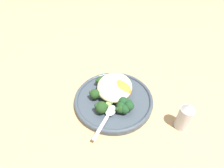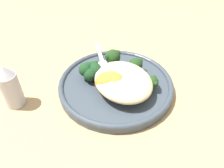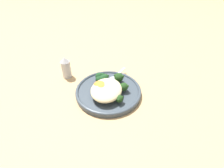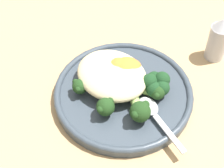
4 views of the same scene
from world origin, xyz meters
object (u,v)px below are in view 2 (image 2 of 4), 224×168
at_px(quinoa_mound, 123,81).
at_px(broccoli_stalk_3, 96,69).
at_px(kale_tuft, 91,70).
at_px(sweet_potato_chunk_3, 106,81).
at_px(sweet_potato_chunk_1, 115,84).
at_px(spoon, 103,63).
at_px(salt_shaker, 10,87).
at_px(broccoli_stalk_1, 131,68).
at_px(broccoli_stalk_2, 112,61).
at_px(broccoli_stalk_0, 143,82).
at_px(plate, 116,85).
at_px(sweet_potato_chunk_0, 111,82).
at_px(sweet_potato_chunk_2, 117,83).

xyz_separation_m(quinoa_mound, broccoli_stalk_3, (0.07, 0.02, -0.01)).
bearing_deg(kale_tuft, sweet_potato_chunk_3, -169.55).
bearing_deg(sweet_potato_chunk_3, broccoli_stalk_3, -5.11).
height_order(sweet_potato_chunk_1, spoon, sweet_potato_chunk_1).
bearing_deg(sweet_potato_chunk_1, quinoa_mound, -101.25).
relative_size(sweet_potato_chunk_1, salt_shaker, 0.59).
relative_size(broccoli_stalk_1, broccoli_stalk_2, 1.19).
height_order(broccoli_stalk_0, broccoli_stalk_3, same).
bearing_deg(spoon, salt_shaker, 109.13).
bearing_deg(broccoli_stalk_2, salt_shaker, 120.14).
relative_size(broccoli_stalk_1, sweet_potato_chunk_3, 2.12).
xyz_separation_m(plate, sweet_potato_chunk_3, (-0.01, 0.03, 0.03)).
xyz_separation_m(broccoli_stalk_1, sweet_potato_chunk_1, (-0.03, 0.06, 0.00)).
bearing_deg(broccoli_stalk_2, broccoli_stalk_1, -115.43).
bearing_deg(sweet_potato_chunk_0, salt_shaker, 64.38).
bearing_deg(sweet_potato_chunk_2, sweet_potato_chunk_0, 40.22).
height_order(broccoli_stalk_0, spoon, broccoli_stalk_0).
xyz_separation_m(broccoli_stalk_0, sweet_potato_chunk_1, (0.02, 0.06, 0.01)).
bearing_deg(broccoli_stalk_2, quinoa_mound, -160.20).
bearing_deg(quinoa_mound, broccoli_stalk_1, -52.06).
bearing_deg(sweet_potato_chunk_1, broccoli_stalk_3, 5.36).
bearing_deg(sweet_potato_chunk_0, quinoa_mound, -111.96).
relative_size(sweet_potato_chunk_2, kale_tuft, 1.08).
distance_m(broccoli_stalk_1, sweet_potato_chunk_1, 0.07).
bearing_deg(broccoli_stalk_3, broccoli_stalk_2, -97.71).
distance_m(plate, sweet_potato_chunk_1, 0.04).
relative_size(sweet_potato_chunk_0, sweet_potato_chunk_1, 1.08).
xyz_separation_m(quinoa_mound, sweet_potato_chunk_0, (0.01, 0.02, 0.00)).
bearing_deg(kale_tuft, broccoli_stalk_3, -78.17).
relative_size(plate, sweet_potato_chunk_2, 4.52).
bearing_deg(spoon, kale_tuft, 139.80).
distance_m(plate, broccoli_stalk_0, 0.06).
distance_m(plate, kale_tuft, 0.06).
relative_size(quinoa_mound, broccoli_stalk_1, 1.24).
bearing_deg(sweet_potato_chunk_0, broccoli_stalk_3, 1.70).
xyz_separation_m(broccoli_stalk_0, broccoli_stalk_1, (0.05, -0.01, 0.00)).
height_order(plate, kale_tuft, kale_tuft).
distance_m(plate, sweet_potato_chunk_3, 0.04).
bearing_deg(plate, broccoli_stalk_1, -81.14).
height_order(broccoli_stalk_0, sweet_potato_chunk_3, sweet_potato_chunk_3).
xyz_separation_m(quinoa_mound, sweet_potato_chunk_1, (0.00, 0.02, -0.00)).
bearing_deg(plate, broccoli_stalk_2, -23.08).
xyz_separation_m(plate, broccoli_stalk_3, (0.04, 0.02, 0.02)).
height_order(broccoli_stalk_3, sweet_potato_chunk_2, sweet_potato_chunk_2).
height_order(broccoli_stalk_2, broccoli_stalk_3, broccoli_stalk_2).
bearing_deg(quinoa_mound, sweet_potato_chunk_2, 87.88).
distance_m(sweet_potato_chunk_0, sweet_potato_chunk_2, 0.01).
bearing_deg(kale_tuft, plate, -137.48).
xyz_separation_m(broccoli_stalk_2, spoon, (0.02, 0.01, -0.01)).
relative_size(broccoli_stalk_3, kale_tuft, 1.45).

